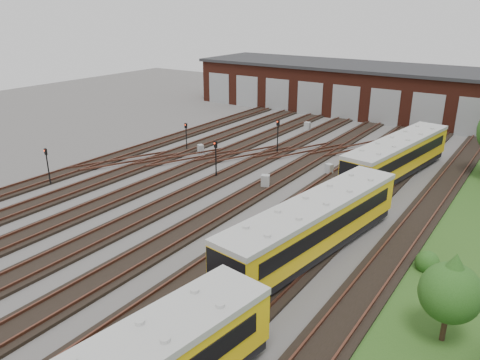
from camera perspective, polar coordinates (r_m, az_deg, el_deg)
The scene contains 15 objects.
ground at distance 33.11m, azimuth -7.11°, elevation -4.29°, with size 120.00×120.00×0.00m, color #4C4947.
track_network at distance 33.56m, azimuth -6.68°, elevation -3.71°, with size 30.40×70.00×0.33m.
maintenance_shed at distance 66.35m, azimuth 16.40°, elevation 10.49°, with size 51.00×12.50×6.35m.
metro_train at distance 27.43m, azimuth 9.03°, elevation -5.47°, with size 4.69×47.02×3.06m.
signal_mast_0 at distance 40.76m, azimuth -22.45°, elevation 2.07°, with size 0.28×0.26×3.09m.
signal_mast_1 at distance 47.36m, azimuth -6.59°, elevation 5.72°, with size 0.27×0.25×2.83m.
signal_mast_2 at distance 39.32m, azimuth -2.97°, elevation 3.15°, with size 0.32×0.30×3.23m.
signal_mast_3 at distance 46.08m, azimuth 4.63°, elevation 5.85°, with size 0.32×0.30×3.42m.
relay_cabinet_0 at distance 46.46m, azimuth -4.82°, elevation 3.75°, with size 0.56×0.47×0.94m, color #A0A3A5.
relay_cabinet_1 at distance 55.44m, azimuth 8.20°, elevation 6.45°, with size 0.65×0.54×1.09m, color #A0A3A5.
relay_cabinet_2 at distance 37.55m, azimuth 3.11°, elevation -0.19°, with size 0.66×0.55×1.10m, color #A0A3A5.
relay_cabinet_3 at distance 41.18m, azimuth 10.80°, elevation 1.28°, with size 0.59×0.49×0.99m, color #A0A3A5.
relay_cabinet_4 at distance 39.17m, azimuth 16.49°, elevation -0.22°, with size 0.60×0.50×1.01m, color #A0A3A5.
tree_3 at distance 21.90m, azimuth 24.37°, elevation -11.72°, with size 2.61×2.61×4.33m.
bush_0 at distance 28.13m, azimuth 21.90°, elevation -8.96°, with size 1.31×1.31×1.31m, color #1C4814.
Camera 1 is at (20.17, -22.35, 13.78)m, focal length 35.00 mm.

